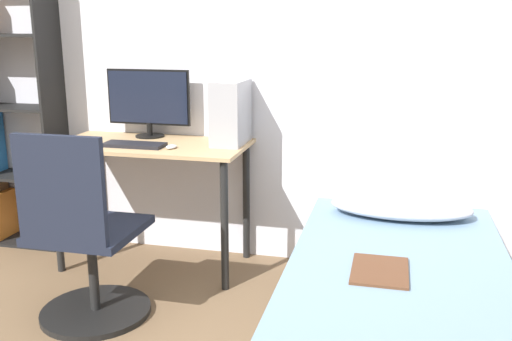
# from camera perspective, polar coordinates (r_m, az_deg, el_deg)

# --- Properties ---
(wall_back) EXTENTS (8.00, 0.05, 2.50)m
(wall_back) POSITION_cam_1_polar(r_m,az_deg,el_deg) (3.50, -0.34, 11.03)
(wall_back) COLOR silver
(wall_back) RESTS_ON ground_plane
(desk) EXTENTS (1.14, 0.57, 0.77)m
(desk) POSITION_cam_1_polar(r_m,az_deg,el_deg) (3.47, -10.34, 0.75)
(desk) COLOR tan
(desk) RESTS_ON ground_plane
(office_chair) EXTENTS (0.56, 0.56, 0.98)m
(office_chair) POSITION_cam_1_polar(r_m,az_deg,el_deg) (2.95, -16.76, -7.67)
(office_chair) COLOR black
(office_chair) RESTS_ON ground_plane
(bed) EXTENTS (1.01, 1.97, 0.42)m
(bed) POSITION_cam_1_polar(r_m,az_deg,el_deg) (2.69, 13.95, -13.68)
(bed) COLOR #4C3D2D
(bed) RESTS_ON ground_plane
(pillow) EXTENTS (0.77, 0.36, 0.11)m
(pillow) POSITION_cam_1_polar(r_m,az_deg,el_deg) (3.25, 14.27, -3.54)
(pillow) COLOR #B2B7C6
(pillow) RESTS_ON bed
(magazine) EXTENTS (0.24, 0.32, 0.01)m
(magazine) POSITION_cam_1_polar(r_m,az_deg,el_deg) (2.54, 12.28, -9.75)
(magazine) COLOR #56331E
(magazine) RESTS_ON bed
(monitor) EXTENTS (0.54, 0.18, 0.42)m
(monitor) POSITION_cam_1_polar(r_m,az_deg,el_deg) (3.61, -10.71, 6.90)
(monitor) COLOR black
(monitor) RESTS_ON desk
(keyboard) EXTENTS (0.36, 0.14, 0.02)m
(keyboard) POSITION_cam_1_polar(r_m,az_deg,el_deg) (3.37, -12.09, 2.53)
(keyboard) COLOR black
(keyboard) RESTS_ON desk
(pc_tower) EXTENTS (0.17, 0.33, 0.37)m
(pc_tower) POSITION_cam_1_polar(r_m,az_deg,el_deg) (3.35, -2.53, 5.83)
(pc_tower) COLOR #99999E
(pc_tower) RESTS_ON desk
(mouse) EXTENTS (0.06, 0.09, 0.02)m
(mouse) POSITION_cam_1_polar(r_m,az_deg,el_deg) (3.27, -8.47, 2.37)
(mouse) COLOR silver
(mouse) RESTS_ON desk
(phone) EXTENTS (0.07, 0.14, 0.01)m
(phone) POSITION_cam_1_polar(r_m,az_deg,el_deg) (3.66, -17.59, 3.02)
(phone) COLOR #B7B7BC
(phone) RESTS_ON desk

